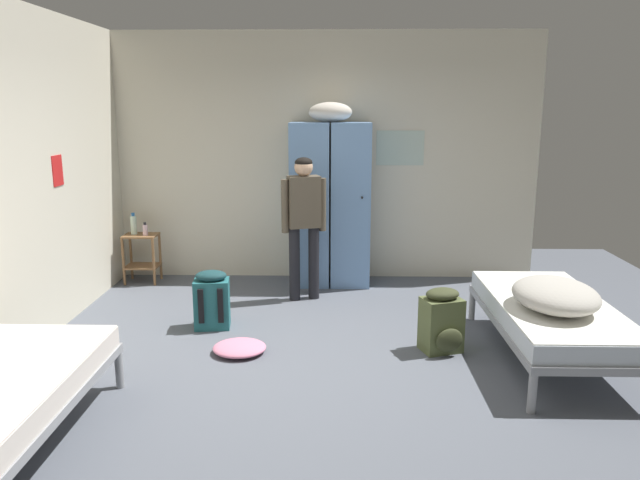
% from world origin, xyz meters
% --- Properties ---
extents(ground_plane, '(8.01, 8.01, 0.00)m').
position_xyz_m(ground_plane, '(0.00, 0.00, 0.00)').
color(ground_plane, '#565B66').
extents(room_backdrop, '(4.97, 5.07, 2.87)m').
position_xyz_m(room_backdrop, '(-1.23, 1.26, 1.43)').
color(room_backdrop, beige).
rests_on(room_backdrop, ground_plane).
extents(locker_bank, '(0.90, 0.55, 2.07)m').
position_xyz_m(locker_bank, '(0.07, 2.22, 0.97)').
color(locker_bank, '#6B93C6').
rests_on(locker_bank, ground_plane).
extents(shelf_unit, '(0.38, 0.30, 0.57)m').
position_xyz_m(shelf_unit, '(-2.13, 2.20, 0.35)').
color(shelf_unit, brown).
rests_on(shelf_unit, ground_plane).
extents(bed_right, '(0.90, 1.90, 0.49)m').
position_xyz_m(bed_right, '(1.88, 0.08, 0.38)').
color(bed_right, gray).
rests_on(bed_right, ground_plane).
extents(bedding_heap, '(0.63, 0.80, 0.23)m').
position_xyz_m(bedding_heap, '(1.83, -0.12, 0.61)').
color(bedding_heap, '#B7B2A8').
rests_on(bedding_heap, bed_right).
extents(person_traveler, '(0.46, 0.28, 1.52)m').
position_xyz_m(person_traveler, '(-0.20, 1.61, 0.91)').
color(person_traveler, black).
rests_on(person_traveler, ground_plane).
extents(water_bottle, '(0.07, 0.07, 0.25)m').
position_xyz_m(water_bottle, '(-2.21, 2.22, 0.68)').
color(water_bottle, silver).
rests_on(water_bottle, shelf_unit).
extents(lotion_bottle, '(0.06, 0.06, 0.15)m').
position_xyz_m(lotion_bottle, '(-2.06, 2.16, 0.64)').
color(lotion_bottle, beige).
rests_on(lotion_bottle, shelf_unit).
extents(backpack_teal, '(0.34, 0.36, 0.55)m').
position_xyz_m(backpack_teal, '(-1.02, 0.74, 0.26)').
color(backpack_teal, '#23666B').
rests_on(backpack_teal, ground_plane).
extents(backpack_olive, '(0.38, 0.39, 0.55)m').
position_xyz_m(backpack_olive, '(1.03, 0.21, 0.26)').
color(backpack_olive, '#566038').
rests_on(backpack_olive, ground_plane).
extents(clothes_pile_pink, '(0.45, 0.42, 0.09)m').
position_xyz_m(clothes_pile_pink, '(-0.67, 0.13, 0.04)').
color(clothes_pile_pink, pink).
rests_on(clothes_pile_pink, ground_plane).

